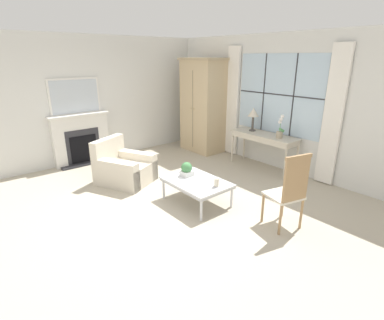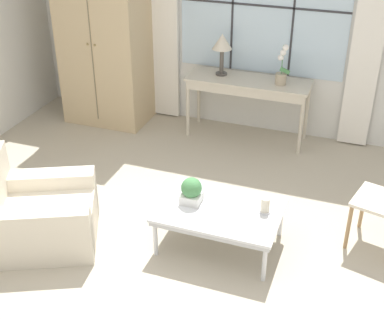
{
  "view_description": "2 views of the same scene",
  "coord_description": "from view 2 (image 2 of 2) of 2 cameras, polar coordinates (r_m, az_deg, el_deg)",
  "views": [
    {
      "loc": [
        3.73,
        -2.46,
        2.34
      ],
      "look_at": [
        0.03,
        0.62,
        0.67
      ],
      "focal_mm": 28.0,
      "sensor_mm": 36.0,
      "label": 1
    },
    {
      "loc": [
        1.37,
        -3.22,
        3.12
      ],
      "look_at": [
        0.08,
        0.34,
        0.95
      ],
      "focal_mm": 50.0,
      "sensor_mm": 36.0,
      "label": 2
    }
  ],
  "objects": [
    {
      "name": "ground_plane",
      "position": [
        4.69,
        -2.38,
        -11.88
      ],
      "size": [
        14.0,
        14.0,
        0.0
      ],
      "primitive_type": "plane",
      "color": "#B2A893"
    },
    {
      "name": "wall_back_windowed",
      "position": [
        6.62,
        7.54,
        14.51
      ],
      "size": [
        7.2,
        0.14,
        2.8
      ],
      "color": "silver",
      "rests_on": "ground_plane"
    },
    {
      "name": "armoire",
      "position": [
        6.98,
        -9.33,
        13.13
      ],
      "size": [
        1.13,
        0.74,
        2.31
      ],
      "color": "tan",
      "rests_on": "ground_plane"
    },
    {
      "name": "console_table",
      "position": [
        6.55,
        6.03,
        7.86
      ],
      "size": [
        1.49,
        0.5,
        0.77
      ],
      "color": "beige",
      "rests_on": "ground_plane"
    },
    {
      "name": "table_lamp",
      "position": [
        6.52,
        3.24,
        12.25
      ],
      "size": [
        0.24,
        0.24,
        0.51
      ],
      "color": "#4C4742",
      "rests_on": "console_table"
    },
    {
      "name": "potted_orchid",
      "position": [
        6.37,
        9.55,
        9.43
      ],
      "size": [
        0.17,
        0.13,
        0.48
      ],
      "color": "tan",
      "rests_on": "console_table"
    },
    {
      "name": "armchair_upholstered",
      "position": [
        5.07,
        -16.19,
        -5.79
      ],
      "size": [
        1.21,
        1.15,
        0.85
      ],
      "color": "beige",
      "rests_on": "ground_plane"
    },
    {
      "name": "coffee_table",
      "position": [
        4.77,
        3.03,
        -5.57
      ],
      "size": [
        1.08,
        0.76,
        0.4
      ],
      "color": "silver",
      "rests_on": "ground_plane"
    },
    {
      "name": "potted_plant_small",
      "position": [
        4.76,
        -0.06,
        -3.29
      ],
      "size": [
        0.19,
        0.19,
        0.24
      ],
      "color": "white",
      "rests_on": "coffee_table"
    },
    {
      "name": "pillar_candle",
      "position": [
        4.7,
        7.81,
        -4.85
      ],
      "size": [
        0.11,
        0.11,
        0.15
      ],
      "color": "silver",
      "rests_on": "coffee_table"
    }
  ]
}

